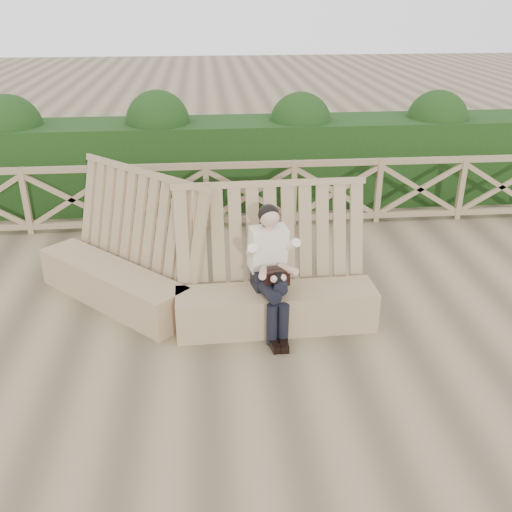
{
  "coord_description": "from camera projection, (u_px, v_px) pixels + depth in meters",
  "views": [
    {
      "loc": [
        -0.71,
        -5.34,
        3.62
      ],
      "look_at": [
        -0.18,
        0.4,
        0.9
      ],
      "focal_mm": 40.0,
      "sensor_mm": 36.0,
      "label": 1
    }
  ],
  "objects": [
    {
      "name": "ground",
      "position": [
        276.0,
        343.0,
        6.41
      ],
      "size": [
        60.0,
        60.0,
        0.0
      ],
      "primitive_type": "plane",
      "color": "brown",
      "rests_on": "ground"
    },
    {
      "name": "guardrail",
      "position": [
        250.0,
        194.0,
        9.33
      ],
      "size": [
        10.1,
        0.09,
        1.1
      ],
      "color": "#896E50",
      "rests_on": "ground"
    },
    {
      "name": "bench",
      "position": [
        193.0,
        281.0,
        6.88
      ],
      "size": [
        4.12,
        2.21,
        1.62
      ],
      "rotation": [
        0.0,
        0.0,
        -0.42
      ],
      "color": "#9C7959",
      "rests_on": "ground"
    },
    {
      "name": "hedge",
      "position": [
        245.0,
        162.0,
        10.32
      ],
      "size": [
        12.0,
        1.2,
        1.5
      ],
      "primitive_type": "cube",
      "color": "black",
      "rests_on": "ground"
    },
    {
      "name": "woman",
      "position": [
        271.0,
        266.0,
        6.39
      ],
      "size": [
        0.47,
        0.91,
        1.48
      ],
      "rotation": [
        0.0,
        0.0,
        0.2
      ],
      "color": "black",
      "rests_on": "ground"
    }
  ]
}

